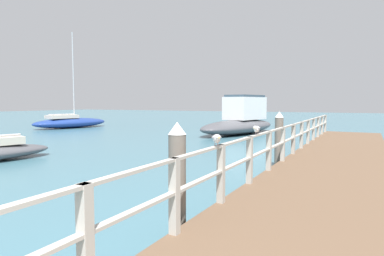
{
  "coord_description": "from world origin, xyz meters",
  "views": [
    {
      "loc": [
        0.84,
        0.19,
        2.24
      ],
      "look_at": [
        -3.88,
        9.18,
        1.47
      ],
      "focal_mm": 31.45,
      "sensor_mm": 36.0,
      "label": 1
    }
  ],
  "objects_px": {
    "dock_piling_far": "(279,140)",
    "boat_3": "(70,122)",
    "dock_piling_near": "(177,181)",
    "seagull_foreground": "(217,138)",
    "boat_2": "(241,121)",
    "seagull_background": "(257,129)"
  },
  "relations": [
    {
      "from": "dock_piling_near",
      "to": "seagull_foreground",
      "type": "distance_m",
      "value": 1.02
    },
    {
      "from": "seagull_foreground",
      "to": "boat_2",
      "type": "relative_size",
      "value": 0.05
    },
    {
      "from": "dock_piling_far",
      "to": "boat_3",
      "type": "relative_size",
      "value": 0.23
    },
    {
      "from": "boat_3",
      "to": "seagull_foreground",
      "type": "bearing_deg",
      "value": -25.33
    },
    {
      "from": "dock_piling_near",
      "to": "dock_piling_far",
      "type": "relative_size",
      "value": 1.0
    },
    {
      "from": "seagull_background",
      "to": "boat_2",
      "type": "distance_m",
      "value": 16.52
    },
    {
      "from": "boat_3",
      "to": "seagull_background",
      "type": "bearing_deg",
      "value": -21.08
    },
    {
      "from": "seagull_background",
      "to": "dock_piling_near",
      "type": "bearing_deg",
      "value": 78.33
    },
    {
      "from": "boat_2",
      "to": "dock_piling_near",
      "type": "bearing_deg",
      "value": -62.4
    },
    {
      "from": "seagull_background",
      "to": "boat_3",
      "type": "height_order",
      "value": "boat_3"
    },
    {
      "from": "dock_piling_near",
      "to": "boat_3",
      "type": "xyz_separation_m",
      "value": [
        -20.68,
        16.68,
        -0.48
      ]
    },
    {
      "from": "boat_2",
      "to": "seagull_foreground",
      "type": "bearing_deg",
      "value": -60.68
    },
    {
      "from": "dock_piling_near",
      "to": "seagull_background",
      "type": "bearing_deg",
      "value": 82.82
    },
    {
      "from": "dock_piling_far",
      "to": "boat_3",
      "type": "xyz_separation_m",
      "value": [
        -20.68,
        9.8,
        -0.48
      ]
    },
    {
      "from": "seagull_foreground",
      "to": "dock_piling_near",
      "type": "bearing_deg",
      "value": 28.08
    },
    {
      "from": "dock_piling_near",
      "to": "boat_2",
      "type": "distance_m",
      "value": 19.25
    },
    {
      "from": "dock_piling_far",
      "to": "seagull_foreground",
      "type": "distance_m",
      "value": 6.24
    },
    {
      "from": "dock_piling_near",
      "to": "seagull_background",
      "type": "xyz_separation_m",
      "value": [
        0.38,
        3.02,
        0.65
      ]
    },
    {
      "from": "dock_piling_far",
      "to": "boat_3",
      "type": "height_order",
      "value": "boat_3"
    },
    {
      "from": "dock_piling_near",
      "to": "boat_3",
      "type": "bearing_deg",
      "value": 141.12
    },
    {
      "from": "dock_piling_near",
      "to": "seagull_foreground",
      "type": "height_order",
      "value": "dock_piling_near"
    },
    {
      "from": "dock_piling_far",
      "to": "dock_piling_near",
      "type": "bearing_deg",
      "value": -90.0
    }
  ]
}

